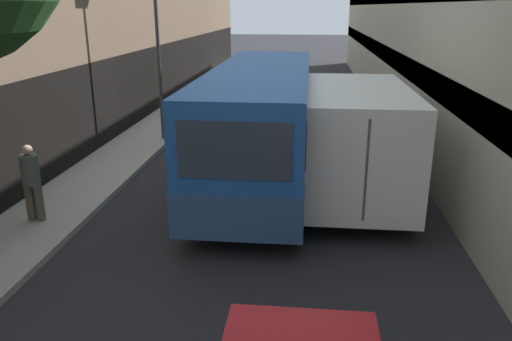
# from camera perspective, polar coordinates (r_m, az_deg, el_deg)

# --- Properties ---
(ground_plane) EXTENTS (150.00, 150.00, 0.00)m
(ground_plane) POSITION_cam_1_polar(r_m,az_deg,el_deg) (14.50, 1.34, -0.08)
(ground_plane) COLOR #232326
(sidewalk_left) EXTENTS (1.98, 60.00, 0.14)m
(sidewalk_left) POSITION_cam_1_polar(r_m,az_deg,el_deg) (15.54, -16.06, 0.73)
(sidewalk_left) COLOR #9E998E
(sidewalk_left) RESTS_ON ground_plane
(building_left_shopfront) EXTENTS (2.40, 60.00, 7.25)m
(building_left_shopfront) POSITION_cam_1_polar(r_m,az_deg,el_deg) (15.86, -24.29, 12.11)
(building_left_shopfront) COLOR brown
(building_left_shopfront) RESTS_ON ground_plane
(bus) EXTENTS (2.50, 10.15, 3.02)m
(bus) POSITION_cam_1_polar(r_m,az_deg,el_deg) (13.67, 0.60, 5.77)
(bus) COLOR #1E519E
(bus) RESTS_ON ground_plane
(box_truck) EXTENTS (2.37, 7.11, 2.78)m
(box_truck) POSITION_cam_1_polar(r_m,az_deg,el_deg) (12.89, 10.92, 4.28)
(box_truck) COLOR silver
(box_truck) RESTS_ON ground_plane
(panel_van) EXTENTS (1.87, 4.69, 1.84)m
(panel_van) POSITION_cam_1_polar(r_m,az_deg,el_deg) (24.14, 0.22, 9.84)
(panel_van) COLOR navy
(panel_van) RESTS_ON ground_plane
(pedestrian) EXTENTS (0.39, 0.37, 1.68)m
(pedestrian) POSITION_cam_1_polar(r_m,az_deg,el_deg) (11.61, -24.28, -1.03)
(pedestrian) COLOR brown
(pedestrian) RESTS_ON sidewalk_left
(street_lamp) EXTENTS (0.36, 0.80, 6.52)m
(street_lamp) POSITION_cam_1_polar(r_m,az_deg,el_deg) (17.35, -11.43, 18.35)
(street_lamp) COLOR #38383D
(street_lamp) RESTS_ON sidewalk_left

